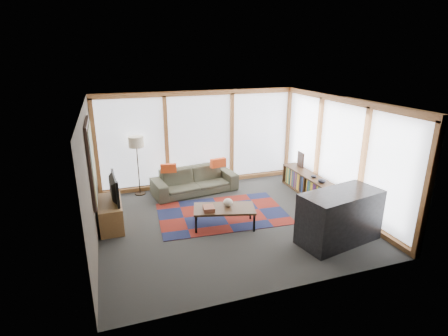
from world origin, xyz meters
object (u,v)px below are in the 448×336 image
object	(u,v)px
floor_lamp	(138,166)
television	(110,188)
coffee_table	(224,217)
sofa	(195,181)
bar_counter	(340,217)
bookshelf	(310,186)
tv_console	(111,214)

from	to	relation	value
floor_lamp	television	xyz separation A→B (m)	(-0.71, -1.57, 0.06)
coffee_table	television	size ratio (longest dim) A/B	1.32
sofa	television	xyz separation A→B (m)	(-2.11, -1.24, 0.52)
floor_lamp	bar_counter	world-z (taller)	floor_lamp
sofa	bookshelf	size ratio (longest dim) A/B	0.99
floor_lamp	television	world-z (taller)	floor_lamp
tv_console	bar_counter	size ratio (longest dim) A/B	0.69
television	bar_counter	distance (m)	4.66
sofa	tv_console	distance (m)	2.51
television	sofa	bearing A→B (deg)	-63.28
floor_lamp	bar_counter	size ratio (longest dim) A/B	0.96
floor_lamp	tv_console	distance (m)	1.85
bookshelf	coffee_table	bearing A→B (deg)	-161.66
bookshelf	bar_counter	bearing A→B (deg)	-108.25
bookshelf	sofa	bearing A→B (deg)	156.47
bookshelf	floor_lamp	bearing A→B (deg)	159.79
floor_lamp	tv_console	size ratio (longest dim) A/B	1.39
tv_console	floor_lamp	bearing A→B (deg)	65.06
coffee_table	bar_counter	bearing A→B (deg)	-33.95
tv_console	television	distance (m)	0.56
floor_lamp	tv_console	xyz separation A→B (m)	(-0.75, -1.62, -0.49)
floor_lamp	tv_console	world-z (taller)	floor_lamp
bookshelf	tv_console	distance (m)	4.90
coffee_table	tv_console	bearing A→B (deg)	161.16
sofa	television	distance (m)	2.50
sofa	tv_console	xyz separation A→B (m)	(-2.15, -1.29, -0.04)
coffee_table	tv_console	size ratio (longest dim) A/B	1.14
coffee_table	sofa	bearing A→B (deg)	93.40
sofa	bookshelf	distance (m)	3.00
coffee_table	floor_lamp	bearing A→B (deg)	122.35
bookshelf	television	distance (m)	4.89
bar_counter	sofa	bearing A→B (deg)	109.98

